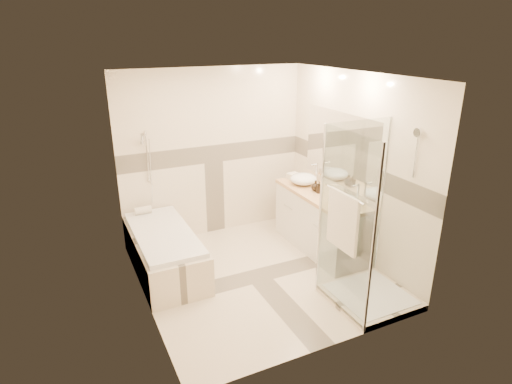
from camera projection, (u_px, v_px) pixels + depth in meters
name	position (u px, v px, depth m)	size (l,w,h in m)	color
room	(261.00, 182.00, 5.09)	(2.82, 3.02, 2.52)	beige
bathtub	(164.00, 249.00, 5.52)	(0.75, 1.70, 0.56)	beige
vanity	(320.00, 221.00, 6.06)	(0.58, 1.62, 0.85)	white
shower_enclosure	(361.00, 261.00, 4.84)	(0.96, 0.93, 2.04)	beige
vessel_sink_near	(303.00, 179.00, 6.24)	(0.39, 0.39, 0.16)	white
vessel_sink_far	(343.00, 201.00, 5.43)	(0.39, 0.39, 0.15)	white
faucet_near	(316.00, 171.00, 6.30)	(0.12, 0.03, 0.29)	silver
faucet_far	(357.00, 192.00, 5.49)	(0.11, 0.03, 0.28)	silver
amenity_bottle_a	(319.00, 187.00, 5.90)	(0.07, 0.07, 0.16)	black
amenity_bottle_b	(316.00, 186.00, 5.97)	(0.12, 0.12, 0.15)	black
folded_towels	(297.00, 177.00, 6.42)	(0.17, 0.28, 0.09)	white
rolled_towel	(143.00, 210.00, 5.95)	(0.10, 0.10, 0.23)	white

